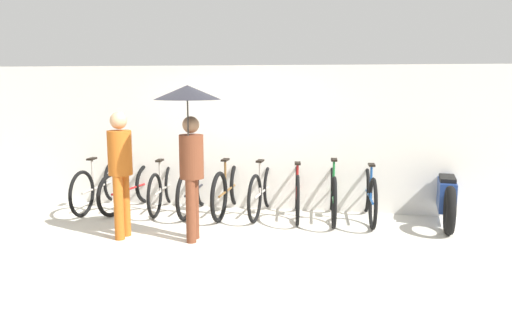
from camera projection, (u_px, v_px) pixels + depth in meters
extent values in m
plane|color=beige|center=(201.00, 246.00, 6.46)|extent=(30.00, 30.00, 0.00)
cube|color=silver|center=(234.00, 138.00, 8.33)|extent=(13.58, 0.12, 2.38)
torus|color=black|center=(114.00, 180.00, 8.90)|extent=(0.07, 0.74, 0.74)
torus|color=black|center=(82.00, 194.00, 7.84)|extent=(0.07, 0.74, 0.74)
cylinder|color=#A59E93|center=(99.00, 187.00, 8.37)|extent=(0.06, 1.09, 0.04)
cylinder|color=#A59E93|center=(93.00, 174.00, 8.14)|extent=(0.04, 0.04, 0.49)
cube|color=black|center=(92.00, 159.00, 8.10)|extent=(0.09, 0.20, 0.03)
cylinder|color=#A59E93|center=(113.00, 162.00, 8.84)|extent=(0.04, 0.04, 0.68)
cylinder|color=#A59E93|center=(112.00, 143.00, 8.79)|extent=(0.44, 0.04, 0.03)
torus|color=black|center=(148.00, 183.00, 8.75)|extent=(0.21, 0.70, 0.70)
torus|color=black|center=(112.00, 195.00, 7.84)|extent=(0.21, 0.70, 0.70)
cylinder|color=maroon|center=(131.00, 189.00, 8.30)|extent=(0.25, 0.98, 0.04)
cylinder|color=maroon|center=(124.00, 175.00, 8.10)|extent=(0.04, 0.04, 0.51)
cube|color=black|center=(123.00, 159.00, 8.06)|extent=(0.13, 0.21, 0.03)
cylinder|color=maroon|center=(147.00, 162.00, 8.70)|extent=(0.04, 0.04, 0.73)
cylinder|color=maroon|center=(146.00, 142.00, 8.64)|extent=(0.44, 0.12, 0.03)
torus|color=black|center=(171.00, 183.00, 8.73)|extent=(0.10, 0.71, 0.71)
torus|color=black|center=(155.00, 196.00, 7.77)|extent=(0.10, 0.71, 0.71)
cylinder|color=#A59E93|center=(163.00, 189.00, 8.25)|extent=(0.10, 0.97, 0.04)
cylinder|color=#A59E93|center=(160.00, 176.00, 8.05)|extent=(0.04, 0.04, 0.49)
cube|color=black|center=(160.00, 160.00, 8.01)|extent=(0.10, 0.21, 0.03)
cylinder|color=#A59E93|center=(171.00, 165.00, 8.68)|extent=(0.04, 0.04, 0.65)
cylinder|color=#A59E93|center=(170.00, 146.00, 8.63)|extent=(0.44, 0.06, 0.03)
torus|color=black|center=(203.00, 184.00, 8.56)|extent=(0.08, 0.75, 0.75)
torus|color=black|center=(185.00, 196.00, 7.63)|extent=(0.08, 0.75, 0.75)
cylinder|color=black|center=(195.00, 190.00, 8.09)|extent=(0.06, 0.96, 0.04)
cylinder|color=black|center=(191.00, 176.00, 7.89)|extent=(0.04, 0.04, 0.53)
cube|color=black|center=(191.00, 158.00, 7.85)|extent=(0.10, 0.20, 0.03)
cylinder|color=black|center=(203.00, 166.00, 8.51)|extent=(0.04, 0.04, 0.61)
cylinder|color=black|center=(203.00, 149.00, 8.46)|extent=(0.44, 0.04, 0.03)
torus|color=black|center=(237.00, 183.00, 8.57)|extent=(0.10, 0.78, 0.78)
torus|color=black|center=(219.00, 197.00, 7.53)|extent=(0.10, 0.78, 0.78)
cylinder|color=brown|center=(229.00, 190.00, 8.05)|extent=(0.09, 1.08, 0.04)
cylinder|color=brown|center=(225.00, 176.00, 7.83)|extent=(0.04, 0.04, 0.50)
cube|color=black|center=(225.00, 160.00, 7.79)|extent=(0.10, 0.20, 0.03)
cylinder|color=brown|center=(237.00, 166.00, 8.52)|extent=(0.04, 0.04, 0.59)
cylinder|color=brown|center=(237.00, 149.00, 8.48)|extent=(0.44, 0.05, 0.03)
torus|color=black|center=(270.00, 186.00, 8.43)|extent=(0.12, 0.74, 0.74)
torus|color=black|center=(255.00, 199.00, 7.50)|extent=(0.12, 0.74, 0.74)
cylinder|color=#A59E93|center=(263.00, 192.00, 7.97)|extent=(0.13, 0.98, 0.04)
cylinder|color=#A59E93|center=(260.00, 178.00, 7.76)|extent=(0.04, 0.04, 0.51)
cube|color=black|center=(260.00, 161.00, 7.72)|extent=(0.11, 0.21, 0.03)
cylinder|color=#A59E93|center=(270.00, 165.00, 8.38)|extent=(0.04, 0.04, 0.73)
cylinder|color=#A59E93|center=(270.00, 143.00, 8.32)|extent=(0.44, 0.07, 0.03)
torus|color=black|center=(297.00, 187.00, 8.31)|extent=(0.12, 0.76, 0.76)
torus|color=black|center=(298.00, 200.00, 7.36)|extent=(0.12, 0.76, 0.76)
cylinder|color=maroon|center=(297.00, 193.00, 7.83)|extent=(0.13, 0.96, 0.04)
cylinder|color=maroon|center=(297.00, 180.00, 7.63)|extent=(0.04, 0.04, 0.49)
cube|color=black|center=(298.00, 163.00, 7.59)|extent=(0.11, 0.21, 0.03)
cylinder|color=maroon|center=(297.00, 169.00, 8.26)|extent=(0.04, 0.04, 0.62)
cylinder|color=maroon|center=(297.00, 150.00, 8.21)|extent=(0.44, 0.07, 0.03)
torus|color=black|center=(331.00, 187.00, 8.26)|extent=(0.09, 0.76, 0.76)
torus|color=black|center=(334.00, 203.00, 7.21)|extent=(0.09, 0.76, 0.76)
cylinder|color=#19662D|center=(333.00, 194.00, 7.73)|extent=(0.09, 1.07, 0.04)
cylinder|color=#19662D|center=(334.00, 179.00, 7.51)|extent=(0.04, 0.04, 0.56)
cube|color=black|center=(334.00, 160.00, 7.46)|extent=(0.10, 0.20, 0.03)
cylinder|color=#19662D|center=(332.00, 168.00, 8.21)|extent=(0.04, 0.04, 0.64)
cylinder|color=#19662D|center=(332.00, 149.00, 8.16)|extent=(0.44, 0.05, 0.03)
torus|color=black|center=(366.00, 189.00, 8.14)|extent=(0.09, 0.76, 0.76)
torus|color=black|center=(373.00, 204.00, 7.15)|extent=(0.09, 0.76, 0.76)
cylinder|color=#19478C|center=(369.00, 196.00, 7.65)|extent=(0.08, 1.00, 0.04)
cylinder|color=#19478C|center=(371.00, 182.00, 7.44)|extent=(0.04, 0.04, 0.50)
cube|color=black|center=(372.00, 165.00, 7.40)|extent=(0.10, 0.20, 0.03)
cylinder|color=#19478C|center=(367.00, 171.00, 8.09)|extent=(0.04, 0.04, 0.59)
cylinder|color=#19478C|center=(367.00, 154.00, 8.05)|extent=(0.44, 0.05, 0.03)
cylinder|color=#B25619|center=(125.00, 205.00, 6.85)|extent=(0.13, 0.13, 0.87)
cylinder|color=#B25619|center=(119.00, 208.00, 6.68)|extent=(0.13, 0.13, 0.87)
cylinder|color=#B25619|center=(120.00, 153.00, 6.65)|extent=(0.32, 0.32, 0.59)
sphere|color=tan|center=(118.00, 121.00, 6.58)|extent=(0.23, 0.23, 0.23)
cylinder|color=brown|center=(194.00, 208.00, 6.73)|extent=(0.13, 0.13, 0.85)
cylinder|color=brown|center=(191.00, 211.00, 6.55)|extent=(0.13, 0.13, 0.85)
cylinder|color=brown|center=(191.00, 157.00, 6.53)|extent=(0.32, 0.32, 0.58)
sphere|color=#997051|center=(191.00, 125.00, 6.47)|extent=(0.22, 0.22, 0.22)
cylinder|color=#332D28|center=(188.00, 128.00, 6.33)|extent=(0.02, 0.02, 0.72)
cone|color=black|center=(187.00, 92.00, 6.26)|extent=(0.85, 0.85, 0.18)
torus|color=black|center=(443.00, 191.00, 8.16)|extent=(0.22, 0.70, 0.69)
torus|color=black|center=(450.00, 210.00, 6.90)|extent=(0.22, 0.70, 0.69)
cube|color=navy|center=(446.00, 195.00, 7.52)|extent=(0.33, 0.76, 0.44)
cube|color=black|center=(447.00, 178.00, 7.48)|extent=(0.28, 0.54, 0.06)
cylinder|color=#B2B2B7|center=(445.00, 158.00, 8.08)|extent=(0.58, 0.11, 0.03)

